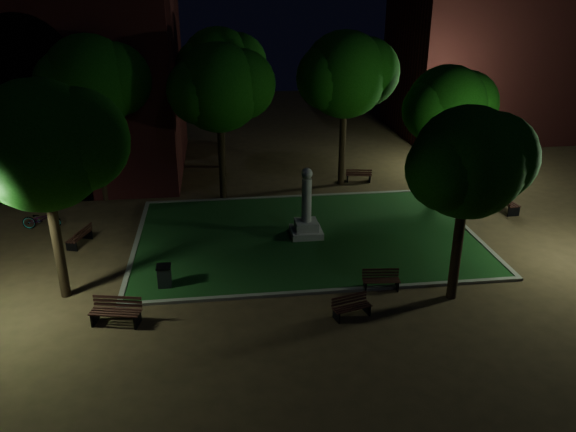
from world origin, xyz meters
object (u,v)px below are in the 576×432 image
object	(u,v)px
bench_right_side	(504,202)
bicycle	(41,219)
bench_west_near	(116,312)
trash_bin	(164,277)
bench_left_side	(80,237)
monument	(306,217)
bench_near_left	(351,307)
bench_far_side	(359,175)
bench_near_right	(381,280)

from	to	relation	value
bench_right_side	bicycle	bearing A→B (deg)	82.75
bench_west_near	bench_right_side	bearing A→B (deg)	36.97
trash_bin	bench_left_side	bearing A→B (deg)	132.48
bench_left_side	bicycle	bearing A→B (deg)	-115.41
monument	bench_near_left	distance (m)	6.81
monument	trash_bin	distance (m)	7.23
bench_right_side	bench_far_side	distance (m)	8.20
bench_west_near	bench_right_side	size ratio (longest dim) A/B	0.94
bench_right_side	bicycle	distance (m)	22.68
bench_far_side	bicycle	xyz separation A→B (m)	(-16.46, -4.73, 0.09)
bench_near_right	bench_right_side	size ratio (longest dim) A/B	0.76
bench_left_side	bench_far_side	xyz separation A→B (m)	(14.28, 6.85, 0.00)
bench_near_right	bench_left_side	bearing A→B (deg)	161.35
bench_near_left	trash_bin	size ratio (longest dim) A/B	1.56
bench_near_right	bench_right_side	xyz separation A→B (m)	(8.41, 6.96, 0.12)
bench_far_side	bench_right_side	bearing A→B (deg)	148.85
bench_near_left	bicycle	size ratio (longest dim) A/B	0.81
trash_bin	bench_far_side	bearing A→B (deg)	47.38
bench_west_near	bench_left_side	distance (m)	7.07
bench_near_left	bench_left_side	size ratio (longest dim) A/B	0.93
bench_west_near	bench_left_side	world-z (taller)	bench_west_near
bench_near_right	trash_bin	world-z (taller)	trash_bin
bench_left_side	bicycle	distance (m)	3.04
bicycle	monument	bearing A→B (deg)	-98.99
monument	bench_left_side	bearing A→B (deg)	177.65
bench_west_near	bench_far_side	world-z (taller)	bench_west_near
bench_far_side	trash_bin	size ratio (longest dim) A/B	1.67
monument	bench_near_right	distance (m)	5.49
bench_far_side	trash_bin	world-z (taller)	trash_bin
bench_far_side	monument	bearing A→B (deg)	69.31
bench_near_right	bench_west_near	xyz separation A→B (m)	(-9.53, -1.13, 0.08)
monument	bench_far_side	size ratio (longest dim) A/B	2.07
trash_bin	bench_near_right	bearing A→B (deg)	-7.89
bench_right_side	bench_left_side	bearing A→B (deg)	88.50
bench_left_side	bench_west_near	bearing A→B (deg)	39.85
bench_near_right	bench_west_near	size ratio (longest dim) A/B	0.80
monument	bench_right_side	world-z (taller)	monument
bench_near_right	bench_right_side	bearing A→B (deg)	45.31
monument	bicycle	size ratio (longest dim) A/B	1.79
bench_west_near	bicycle	world-z (taller)	bicycle
bench_near_right	bench_left_side	size ratio (longest dim) A/B	0.92
bench_right_side	bicycle	xyz separation A→B (m)	(-22.67, 0.63, -0.01)
monument	trash_bin	bearing A→B (deg)	-146.97
trash_bin	bench_near_left	bearing A→B (deg)	-23.38
monument	bicycle	world-z (taller)	monument
bench_near_left	bench_left_side	world-z (taller)	bench_left_side
bench_west_near	bench_right_side	xyz separation A→B (m)	(17.95, 8.09, 0.04)
bench_near_right	bicycle	distance (m)	16.15
bicycle	bench_left_side	bearing A→B (deg)	-131.47
bench_west_near	bench_right_side	world-z (taller)	bench_right_side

